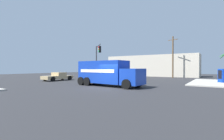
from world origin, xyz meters
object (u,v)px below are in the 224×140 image
object	(u,v)px
pickup_tan	(58,76)
utility_pole	(173,57)
vending_machine_red	(222,76)
delivery_truck	(107,73)
traffic_light_primary	(97,57)

from	to	relation	value
pickup_tan	utility_pole	xyz separation A→B (m)	(14.72, 17.77, 3.80)
vending_machine_red	utility_pole	world-z (taller)	utility_pole
delivery_truck	pickup_tan	size ratio (longest dim) A/B	1.59
delivery_truck	vending_machine_red	world-z (taller)	delivery_truck
pickup_tan	vending_machine_red	world-z (taller)	vending_machine_red
delivery_truck	utility_pole	size ratio (longest dim) A/B	0.95
delivery_truck	vending_machine_red	xyz separation A→B (m)	(11.53, 11.06, -0.46)
delivery_truck	pickup_tan	bearing A→B (deg)	168.69
traffic_light_primary	utility_pole	size ratio (longest dim) A/B	0.67
vending_machine_red	utility_pole	distance (m)	12.88
utility_pole	vending_machine_red	bearing A→B (deg)	-46.84
utility_pole	traffic_light_primary	bearing A→B (deg)	-119.81
delivery_truck	traffic_light_primary	size ratio (longest dim) A/B	1.42
traffic_light_primary	utility_pole	bearing A→B (deg)	60.19
delivery_truck	vending_machine_red	bearing A→B (deg)	43.81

